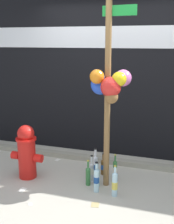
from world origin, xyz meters
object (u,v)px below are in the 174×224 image
object	(u,v)px
bottle_0	(103,166)
bottle_4	(97,177)
bottle_1	(88,175)
memorial_post	(109,70)
bottle_6	(115,170)
bottle_5	(92,171)
bottle_7	(95,165)
bottle_3	(96,179)
fire_hydrant	(27,151)
bottle_2	(115,184)

from	to	relation	value
bottle_0	bottle_4	world-z (taller)	same
bottle_1	bottle_4	xyz separation A→B (m)	(0.13, 0.01, -0.01)
memorial_post	bottle_6	size ratio (longest dim) A/B	7.13
bottle_5	bottle_4	bearing A→B (deg)	-42.90
bottle_0	bottle_5	size ratio (longest dim) A/B	0.85
bottle_1	bottle_7	distance (m)	0.29
bottle_1	bottle_5	distance (m)	0.12
bottle_3	fire_hydrant	bearing A→B (deg)	174.39
bottle_2	bottle_4	size ratio (longest dim) A/B	1.25
bottle_1	bottle_4	bearing A→B (deg)	5.59
bottle_3	bottle_6	size ratio (longest dim) A/B	1.07
bottle_2	bottle_3	xyz separation A→B (m)	(-0.25, 0.03, 0.01)
bottle_1	bottle_3	distance (m)	0.21
fire_hydrant	memorial_post	bearing A→B (deg)	4.95
bottle_3	bottle_4	size ratio (longest dim) A/B	1.26
bottle_0	bottle_4	bearing A→B (deg)	-86.97
fire_hydrant	bottle_2	bearing A→B (deg)	-5.81
bottle_0	bottle_2	bearing A→B (deg)	-61.35
bottle_0	bottle_1	xyz separation A→B (m)	(-0.11, -0.37, 0.02)
bottle_5	bottle_7	world-z (taller)	bottle_7
fire_hydrant	bottle_2	xyz separation A→B (m)	(1.30, -0.13, -0.22)
bottle_2	bottle_5	bearing A→B (deg)	144.02
bottle_1	bottle_4	size ratio (longest dim) A/B	1.10
memorial_post	bottle_7	distance (m)	1.42
bottle_0	bottle_3	world-z (taller)	bottle_3
bottle_6	bottle_5	bearing A→B (deg)	-156.91
bottle_1	fire_hydrant	bearing A→B (deg)	-177.94
bottle_7	bottle_5	bearing A→B (deg)	-91.74
fire_hydrant	bottle_7	size ratio (longest dim) A/B	1.83
fire_hydrant	bottle_0	world-z (taller)	fire_hydrant
bottle_0	bottle_3	distance (m)	0.51
memorial_post	bottle_3	world-z (taller)	memorial_post
bottle_4	fire_hydrant	bearing A→B (deg)	-177.51
bottle_0	bottle_7	distance (m)	0.13
bottle_0	bottle_1	world-z (taller)	bottle_1
memorial_post	bottle_3	bearing A→B (deg)	-114.70
bottle_6	fire_hydrant	bearing A→B (deg)	-167.06
memorial_post	bottle_5	bearing A→B (deg)	167.81
bottle_0	bottle_6	xyz separation A→B (m)	(0.21, -0.13, 0.04)
memorial_post	bottle_1	distance (m)	1.43
bottle_0	memorial_post	bearing A→B (deg)	-65.41
bottle_1	memorial_post	bearing A→B (deg)	15.09
bottle_6	bottle_1	bearing A→B (deg)	-141.97
bottle_0	bottle_7	world-z (taller)	bottle_7
fire_hydrant	bottle_4	bearing A→B (deg)	2.49
bottle_3	bottle_7	size ratio (longest dim) A/B	0.97
bottle_2	bottle_7	bearing A→B (deg)	130.23
bottle_5	bottle_6	size ratio (longest dim) A/B	1.00
bottle_5	memorial_post	bearing A→B (deg)	-12.19
memorial_post	bottle_7	size ratio (longest dim) A/B	6.51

